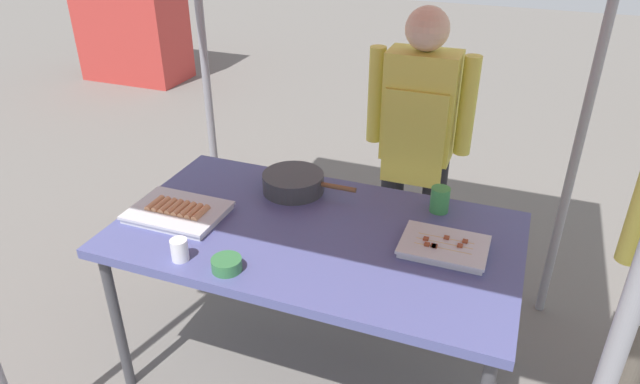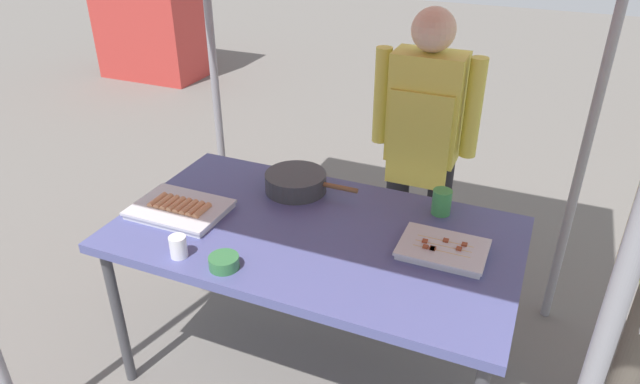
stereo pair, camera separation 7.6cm
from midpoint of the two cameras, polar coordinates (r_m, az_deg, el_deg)
name	(u,v)px [view 2 (the right image)]	position (r m, az deg, el deg)	size (l,w,h in m)	color
ground_plane	(316,366)	(2.76, 0.40, -17.07)	(18.00, 18.00, 0.00)	#66605B
stall_table	(315,241)	(2.31, 0.46, -4.97)	(1.60, 0.90, 0.75)	#4C518C
tray_grilled_sausages	(180,209)	(2.45, -13.01, -1.66)	(0.39, 0.29, 0.05)	silver
tray_meat_skewers	(443,249)	(2.20, 13.19, -5.63)	(0.32, 0.23, 0.04)	silver
cooking_wok	(296,181)	(2.54, -1.54, 1.07)	(0.44, 0.28, 0.08)	#38383A
condiment_bowl	(224,262)	(2.08, -8.57, -6.98)	(0.11, 0.11, 0.05)	#33723F
drink_cup_near_edge	(442,202)	(2.42, 12.99, -0.99)	(0.08, 0.08, 0.11)	#3F994C
drink_cup_by_wok	(178,247)	(2.16, -13.04, -5.37)	(0.06, 0.06, 0.09)	white
vendor_woman	(423,136)	(2.86, 11.08, 5.56)	(0.52, 0.22, 1.49)	black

